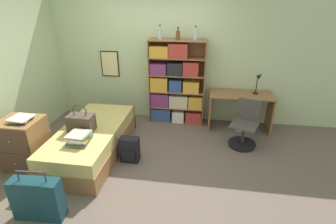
% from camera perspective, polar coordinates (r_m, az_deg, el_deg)
% --- Properties ---
extents(ground_plane, '(14.00, 14.00, 0.00)m').
position_cam_1_polar(ground_plane, '(4.38, -6.27, -9.67)').
color(ground_plane, '#66564C').
extents(wall_back, '(10.00, 0.09, 2.60)m').
position_cam_1_polar(wall_back, '(5.31, -2.57, 12.02)').
color(wall_back, beige).
rests_on(wall_back, ground_plane).
extents(wall_left, '(0.06, 10.00, 2.60)m').
position_cam_1_polar(wall_left, '(4.82, -32.38, 6.90)').
color(wall_left, beige).
rests_on(wall_left, ground_plane).
extents(bed, '(0.93, 1.98, 0.48)m').
position_cam_1_polar(bed, '(4.52, -16.09, -5.87)').
color(bed, olive).
rests_on(bed, ground_plane).
extents(handbag, '(0.39, 0.24, 0.45)m').
position_cam_1_polar(handbag, '(4.27, -18.37, -2.21)').
color(handbag, '#47382D').
rests_on(handbag, bed).
extents(book_stack_on_bed, '(0.33, 0.39, 0.14)m').
position_cam_1_polar(book_stack_on_bed, '(3.99, -18.70, -5.32)').
color(book_stack_on_bed, gold).
rests_on(book_stack_on_bed, bed).
extents(suitcase, '(0.59, 0.22, 0.66)m').
position_cam_1_polar(suitcase, '(3.55, -26.51, -16.59)').
color(suitcase, '#143842').
rests_on(suitcase, ground_plane).
extents(dresser, '(0.58, 0.54, 0.78)m').
position_cam_1_polar(dresser, '(4.50, -28.80, -6.05)').
color(dresser, olive).
rests_on(dresser, ground_plane).
extents(magazine_pile_on_dresser, '(0.33, 0.36, 0.05)m').
position_cam_1_polar(magazine_pile_on_dresser, '(4.30, -29.33, -1.30)').
color(magazine_pile_on_dresser, '#232328').
rests_on(magazine_pile_on_dresser, dresser).
extents(bookcase, '(1.08, 0.31, 1.67)m').
position_cam_1_polar(bookcase, '(5.20, 1.51, 5.59)').
color(bookcase, olive).
rests_on(bookcase, ground_plane).
extents(bottle_green, '(0.07, 0.07, 0.26)m').
position_cam_1_polar(bottle_green, '(4.98, -1.76, 16.61)').
color(bottle_green, '#B7BCC1').
rests_on(bottle_green, bookcase).
extents(bottle_brown, '(0.07, 0.07, 0.22)m').
position_cam_1_polar(bottle_brown, '(4.96, 2.18, 16.43)').
color(bottle_brown, brown).
rests_on(bottle_brown, bookcase).
extents(bottle_clear, '(0.07, 0.07, 0.25)m').
position_cam_1_polar(bottle_clear, '(4.93, 6.02, 16.37)').
color(bottle_clear, '#B7BCC1').
rests_on(bottle_clear, bookcase).
extents(desk, '(1.18, 0.54, 0.72)m').
position_cam_1_polar(desk, '(5.19, 15.43, 1.60)').
color(desk, olive).
rests_on(desk, ground_plane).
extents(desk_lamp, '(0.15, 0.11, 0.42)m').
position_cam_1_polar(desk_lamp, '(5.12, 19.16, 6.71)').
color(desk_lamp, black).
rests_on(desk_lamp, desk).
extents(desk_chair, '(0.55, 0.55, 0.80)m').
position_cam_1_polar(desk_chair, '(4.74, 16.21, -4.16)').
color(desk_chair, black).
rests_on(desk_chair, ground_plane).
extents(backpack, '(0.30, 0.19, 0.41)m').
position_cam_1_polar(backpack, '(4.21, -8.38, -8.12)').
color(backpack, black).
rests_on(backpack, ground_plane).
extents(waste_bin, '(0.24, 0.24, 0.24)m').
position_cam_1_polar(waste_bin, '(5.31, 15.69, -2.49)').
color(waste_bin, '#B7B2A8').
rests_on(waste_bin, ground_plane).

